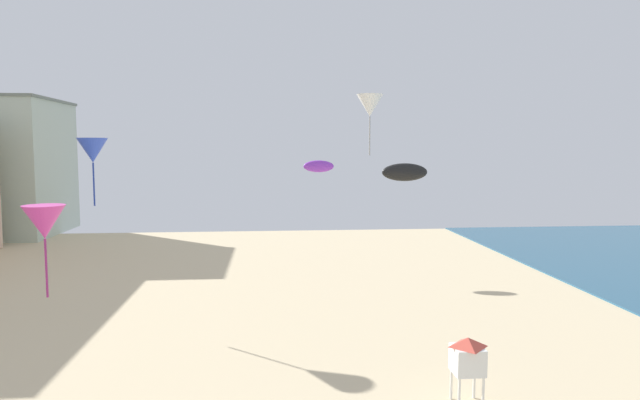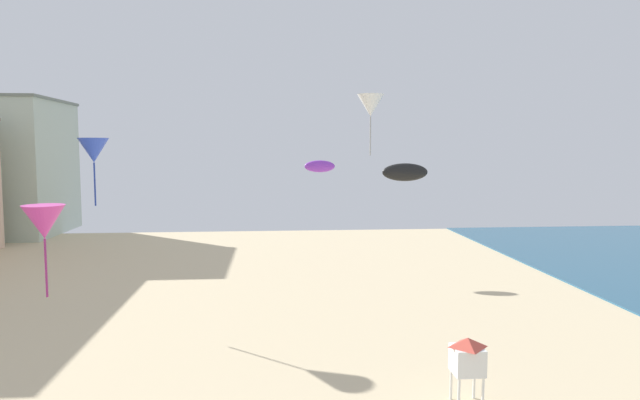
# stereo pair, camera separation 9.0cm
# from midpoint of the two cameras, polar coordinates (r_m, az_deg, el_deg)

# --- Properties ---
(lifeguard_stand) EXTENTS (1.10, 1.10, 2.55)m
(lifeguard_stand) POSITION_cam_midpoint_polar(r_m,az_deg,el_deg) (22.16, 14.97, -15.20)
(lifeguard_stand) COLOR white
(lifeguard_stand) RESTS_ON ground
(kite_blue_delta) EXTENTS (1.75, 1.75, 3.97)m
(kite_blue_delta) POSITION_cam_midpoint_polar(r_m,az_deg,el_deg) (35.17, -22.09, 4.72)
(kite_blue_delta) COLOR blue
(kite_magenta_delta) EXTENTS (1.25, 1.25, 2.84)m
(kite_magenta_delta) POSITION_cam_midpoint_polar(r_m,az_deg,el_deg) (18.83, -26.29, -2.04)
(kite_magenta_delta) COLOR #DB3D9E
(kite_white_delta) EXTENTS (1.58, 1.58, 3.59)m
(kite_white_delta) POSITION_cam_midpoint_polar(r_m,az_deg,el_deg) (33.37, 5.27, 9.60)
(kite_white_delta) COLOR white
(kite_black_parafoil) EXTENTS (2.20, 0.61, 0.86)m
(kite_black_parafoil) POSITION_cam_midpoint_polar(r_m,az_deg,el_deg) (26.90, 8.78, 2.83)
(kite_black_parafoil) COLOR black
(kite_purple_parafoil_2) EXTENTS (2.46, 0.68, 0.96)m
(kite_purple_parafoil_2) POSITION_cam_midpoint_polar(r_m,az_deg,el_deg) (44.75, 0.02, 3.47)
(kite_purple_parafoil_2) COLOR purple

